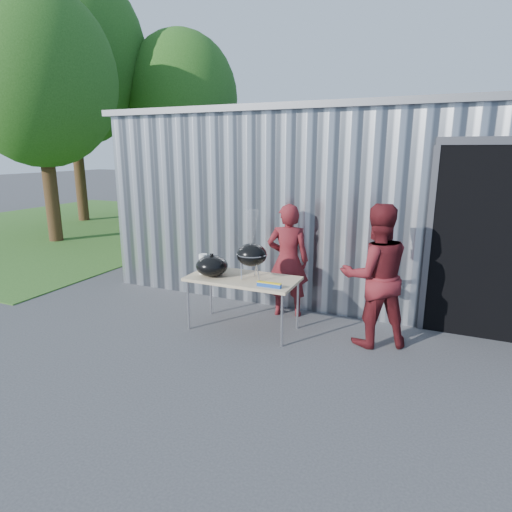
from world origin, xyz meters
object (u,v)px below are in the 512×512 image
at_px(person_bystander, 375,276).
at_px(folding_table, 243,280).
at_px(kettle_grill, 252,248).
at_px(person_cook, 288,261).

bearing_deg(person_bystander, folding_table, -17.95).
distance_m(folding_table, kettle_grill, 0.48).
height_order(folding_table, person_cook, person_cook).
relative_size(folding_table, person_cook, 0.89).
bearing_deg(person_bystander, person_cook, -47.09).
distance_m(kettle_grill, person_bystander, 1.63).
bearing_deg(person_cook, person_bystander, 144.90).
bearing_deg(kettle_grill, person_bystander, 9.17).
bearing_deg(kettle_grill, folding_table, -178.91).
xyz_separation_m(kettle_grill, person_bystander, (1.58, 0.26, -0.27)).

